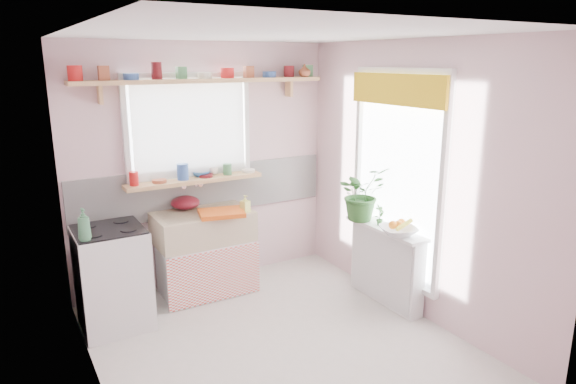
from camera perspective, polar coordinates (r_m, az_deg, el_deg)
room at (r=4.99m, az=0.83°, el=3.55°), size 3.20×3.20×3.20m
sink_unit at (r=5.29m, az=-9.27°, el=-6.60°), size 0.95×0.65×1.11m
cooker at (r=4.83m, az=-18.90°, el=-8.97°), size 0.58×0.58×0.93m
radiator_ledge at (r=5.12m, az=10.85°, el=-7.80°), size 0.22×0.95×0.78m
windowsill at (r=5.25m, az=-10.32°, el=1.29°), size 1.40×0.22×0.04m
pine_shelf at (r=5.16m, az=-9.19°, el=12.11°), size 2.52×0.24×0.04m
shelf_crockery at (r=5.16m, az=-9.22°, el=12.95°), size 2.47×0.11×0.12m
sill_crockery at (r=5.22m, az=-10.87°, el=2.01°), size 1.35×0.11×0.12m
dish_tray at (r=5.03m, az=-7.41°, el=-2.33°), size 0.49×0.41×0.04m
colander at (r=5.29m, az=-11.33°, el=-1.17°), size 0.38×0.38×0.13m
jade_plant at (r=5.09m, az=8.18°, el=-0.16°), size 0.49×0.43×0.54m
fruit_bowl at (r=4.76m, az=12.16°, el=-4.26°), size 0.40×0.40×0.08m
herb_pot at (r=4.99m, az=10.15°, el=-2.53°), size 0.12×0.10×0.21m
soap_bottle_sink at (r=5.10m, az=-4.78°, el=-1.29°), size 0.10×0.10×0.17m
sill_cup at (r=5.37m, az=-8.31°, el=2.35°), size 0.14×0.14×0.09m
sill_bowl at (r=5.32m, az=-9.68°, el=2.03°), size 0.24×0.24×0.06m
shelf_vase at (r=5.60m, az=1.85°, el=13.34°), size 0.15×0.15×0.13m
cooker_bottle at (r=4.39m, az=-21.74°, el=-3.38°), size 0.12×0.12×0.27m
fruit at (r=4.75m, az=12.20°, el=-3.52°), size 0.20×0.14×0.10m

